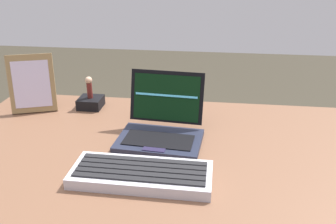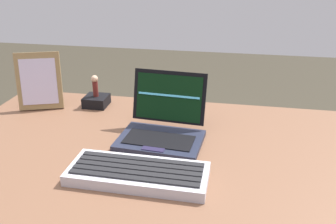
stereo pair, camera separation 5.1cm
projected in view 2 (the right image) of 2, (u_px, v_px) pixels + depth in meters
The scene contains 6 objects.
desk at pixel (183, 178), 1.04m from camera, with size 1.40×0.75×0.74m.
laptop_front at pixel (163, 127), 1.07m from camera, with size 0.25×0.23×0.18m.
external_keyboard at pixel (138, 173), 0.88m from camera, with size 0.34×0.14×0.03m.
photo_frame at pixel (39, 81), 1.25m from camera, with size 0.16×0.10×0.20m.
figurine_stand at pixel (96, 101), 1.30m from camera, with size 0.08×0.08×0.04m, color black.
figurine at pixel (95, 85), 1.28m from camera, with size 0.02×0.02×0.08m.
Camera 2 is at (0.12, -0.87, 1.24)m, focal length 38.85 mm.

